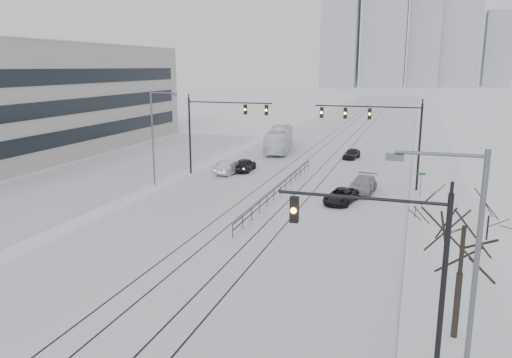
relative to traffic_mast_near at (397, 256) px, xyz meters
name	(u,v)px	position (x,y,z in m)	size (l,w,h in m)	color
road	(334,145)	(-10.79, 54.00, -4.55)	(22.00, 260.00, 0.02)	silver
sidewalk_east	(433,150)	(2.71, 54.00, -4.48)	(5.00, 260.00, 0.16)	silver
curb	(414,149)	(0.26, 54.00, -4.50)	(0.10, 260.00, 0.12)	gray
parking_strip	(117,170)	(-30.79, 29.00, -4.55)	(14.00, 60.00, 0.03)	silver
tram_rails	(304,173)	(-10.79, 34.00, -4.54)	(5.30, 180.00, 0.01)	black
skyline	(411,28)	(-5.77, 267.63, 26.08)	(96.00, 48.00, 72.00)	#A2A5B1
traffic_mast_near	(397,256)	(0.00, 0.00, 0.00)	(6.10, 0.37, 7.00)	black
traffic_mast_ne	(382,127)	(-2.64, 29.00, 1.20)	(9.60, 0.37, 8.00)	black
traffic_mast_nw	(216,122)	(-19.31, 30.00, 1.01)	(9.10, 0.37, 8.00)	black
street_light_east	(463,280)	(1.91, -3.00, 0.65)	(2.73, 0.25, 9.00)	#595B60
street_light_west	(155,131)	(-22.99, 24.00, 0.65)	(2.73, 0.25, 9.00)	#595B60
bare_tree	(463,238)	(2.41, 3.00, -0.07)	(4.40, 4.40, 6.10)	black
median_fence	(280,189)	(-10.79, 24.00, -4.04)	(0.06, 24.00, 1.00)	black
street_sign	(421,182)	(1.01, 26.00, -2.96)	(0.70, 0.06, 2.40)	#595B60
sedan_sb_inner	(245,165)	(-17.18, 32.83, -3.85)	(1.69, 4.20, 1.43)	black
sedan_sb_outer	(230,167)	(-18.22, 31.04, -3.83)	(1.55, 4.44, 1.46)	silver
sedan_nb_front	(341,196)	(-5.26, 22.99, -3.95)	(2.02, 4.39, 1.22)	black
sedan_nb_right	(362,185)	(-3.93, 26.92, -3.83)	(2.05, 5.05, 1.46)	gray
sedan_nb_far	(352,154)	(-7.06, 43.99, -3.93)	(1.49, 3.71, 1.26)	black
box_truck	(279,140)	(-17.05, 46.48, -2.98)	(2.67, 11.39, 3.17)	white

